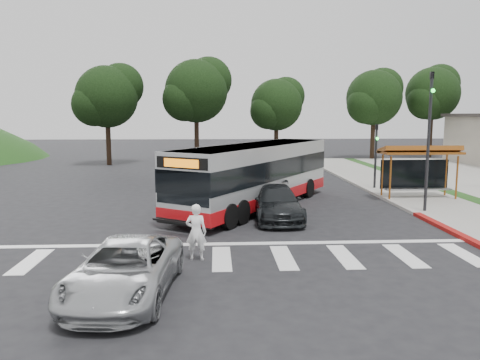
{
  "coord_description": "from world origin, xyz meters",
  "views": [
    {
      "loc": [
        -0.16,
        -19.51,
        4.57
      ],
      "look_at": [
        0.94,
        1.75,
        1.6
      ],
      "focal_mm": 35.0,
      "sensor_mm": 36.0,
      "label": 1
    }
  ],
  "objects": [
    {
      "name": "tree_north_a",
      "position": [
        -1.92,
        26.07,
        6.92
      ],
      "size": [
        6.6,
        6.15,
        10.17
      ],
      "color": "black",
      "rests_on": "ground"
    },
    {
      "name": "crosswalk_ladder",
      "position": [
        0.0,
        -5.0,
        0.01
      ],
      "size": [
        18.0,
        2.6,
        0.01
      ],
      "primitive_type": "cube",
      "color": "silver",
      "rests_on": "ground"
    },
    {
      "name": "tree_north_b",
      "position": [
        6.07,
        28.06,
        5.66
      ],
      "size": [
        5.72,
        5.33,
        8.43
      ],
      "color": "black",
      "rests_on": "ground"
    },
    {
      "name": "sidewalk_east",
      "position": [
        11.0,
        8.0,
        0.06
      ],
      "size": [
        4.0,
        40.0,
        0.12
      ],
      "primitive_type": "cube",
      "color": "gray",
      "rests_on": "ground"
    },
    {
      "name": "curb_east_red",
      "position": [
        9.0,
        -2.0,
        0.08
      ],
      "size": [
        0.32,
        6.0,
        0.15
      ],
      "primitive_type": "cube",
      "color": "maroon",
      "rests_on": "ground"
    },
    {
      "name": "tree_ne_a",
      "position": [
        16.08,
        28.06,
        6.39
      ],
      "size": [
        6.16,
        5.74,
        9.3
      ],
      "color": "black",
      "rests_on": "parking_lot"
    },
    {
      "name": "bus_shelter",
      "position": [
        10.8,
        5.1,
        2.35
      ],
      "size": [
        4.2,
        1.6,
        2.86
      ],
      "color": "#8F4B17",
      "rests_on": "sidewalk_east"
    },
    {
      "name": "tree_ne_b",
      "position": [
        23.08,
        30.06,
        6.92
      ],
      "size": [
        6.16,
        5.74,
        10.02
      ],
      "color": "black",
      "rests_on": "ground"
    },
    {
      "name": "traffic_signal_ne_short",
      "position": [
        9.6,
        8.49,
        2.48
      ],
      "size": [
        0.18,
        0.37,
        4.0
      ],
      "color": "black",
      "rests_on": "ground"
    },
    {
      "name": "curb_east",
      "position": [
        9.0,
        8.0,
        0.07
      ],
      "size": [
        0.3,
        40.0,
        0.15
      ],
      "primitive_type": "cube",
      "color": "#9E9991",
      "rests_on": "ground"
    },
    {
      "name": "transit_bus",
      "position": [
        1.83,
        3.42,
        1.56
      ],
      "size": [
        8.8,
        11.56,
        3.12
      ],
      "primitive_type": null,
      "rotation": [
        0.0,
        0.0,
        -0.58
      ],
      "color": "#A7A9AB",
      "rests_on": "ground"
    },
    {
      "name": "traffic_signal_ne_tall",
      "position": [
        9.6,
        1.49,
        3.88
      ],
      "size": [
        0.18,
        0.37,
        6.5
      ],
      "color": "black",
      "rests_on": "ground"
    },
    {
      "name": "tree_north_c",
      "position": [
        -9.92,
        24.06,
        6.29
      ],
      "size": [
        6.16,
        5.74,
        9.3
      ],
      "color": "black",
      "rests_on": "ground"
    },
    {
      "name": "dark_sedan",
      "position": [
        2.5,
        0.71,
        0.72
      ],
      "size": [
        2.04,
        4.98,
        1.44
      ],
      "primitive_type": "imported",
      "rotation": [
        0.0,
        0.0,
        -0.0
      ],
      "color": "black",
      "rests_on": "ground"
    },
    {
      "name": "silver_suv_south",
      "position": [
        -2.48,
        -7.96,
        0.7
      ],
      "size": [
        2.76,
        5.21,
        1.39
      ],
      "primitive_type": "imported",
      "rotation": [
        0.0,
        0.0,
        -0.09
      ],
      "color": "#A7A9AC",
      "rests_on": "ground"
    },
    {
      "name": "pedestrian",
      "position": [
        -0.8,
        -5.06,
        0.9
      ],
      "size": [
        0.7,
        0.5,
        1.8
      ],
      "primitive_type": "imported",
      "rotation": [
        0.0,
        0.0,
        3.04
      ],
      "color": "white",
      "rests_on": "ground"
    },
    {
      "name": "ground",
      "position": [
        0.0,
        0.0,
        0.0
      ],
      "size": [
        140.0,
        140.0,
        0.0
      ],
      "primitive_type": "plane",
      "color": "black",
      "rests_on": "ground"
    }
  ]
}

